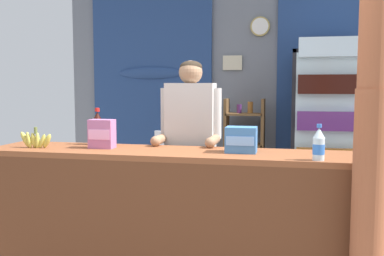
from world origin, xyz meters
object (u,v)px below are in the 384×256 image
(bottle_shelf_rack, at_px, (244,147))
(banana_bunch, at_px, (35,140))
(plastic_lawn_chair, at_px, (166,164))
(drink_fridge, at_px, (328,118))
(snack_box_biscuit, at_px, (241,140))
(timber_post, at_px, (373,99))
(soda_bottle_water, at_px, (319,145))
(soda_bottle_cola, at_px, (98,129))
(snack_box_wafer, at_px, (102,134))
(shopkeeper, at_px, (190,134))
(stall_counter, at_px, (198,205))

(bottle_shelf_rack, bearing_deg, banana_bunch, -118.51)
(plastic_lawn_chair, xyz_separation_m, banana_bunch, (-0.47, -1.87, 0.49))
(drink_fridge, xyz_separation_m, banana_bunch, (-2.25, -2.13, -0.05))
(plastic_lawn_chair, height_order, snack_box_biscuit, snack_box_biscuit)
(timber_post, bearing_deg, banana_bunch, 172.34)
(bottle_shelf_rack, xyz_separation_m, plastic_lawn_chair, (-0.84, -0.53, -0.15))
(bottle_shelf_rack, distance_m, soda_bottle_water, 2.66)
(bottle_shelf_rack, distance_m, soda_bottle_cola, 2.36)
(soda_bottle_water, bearing_deg, snack_box_wafer, 171.91)
(timber_post, xyz_separation_m, soda_bottle_cola, (-1.93, 0.59, -0.27))
(soda_bottle_water, relative_size, snack_box_biscuit, 1.07)
(shopkeeper, relative_size, soda_bottle_water, 7.00)
(shopkeeper, height_order, snack_box_wafer, shopkeeper)
(snack_box_wafer, bearing_deg, plastic_lawn_chair, 90.78)
(timber_post, height_order, plastic_lawn_chair, timber_post)
(bottle_shelf_rack, bearing_deg, soda_bottle_water, -74.10)
(snack_box_wafer, bearing_deg, bottle_shelf_rack, 70.58)
(bottle_shelf_rack, distance_m, snack_box_biscuit, 2.34)
(shopkeeper, distance_m, snack_box_wafer, 0.72)
(bottle_shelf_rack, height_order, snack_box_wafer, bottle_shelf_rack)
(plastic_lawn_chair, xyz_separation_m, soda_bottle_water, (1.56, -1.99, 0.53))
(stall_counter, height_order, plastic_lawn_chair, stall_counter)
(bottle_shelf_rack, relative_size, soda_bottle_cola, 4.27)
(stall_counter, xyz_separation_m, plastic_lawn_chair, (-0.78, 1.90, -0.08))
(soda_bottle_water, height_order, snack_box_biscuit, soda_bottle_water)
(stall_counter, distance_m, banana_bunch, 1.31)
(timber_post, distance_m, bottle_shelf_rack, 2.97)
(timber_post, height_order, shopkeeper, timber_post)
(plastic_lawn_chair, bearing_deg, soda_bottle_water, -51.99)
(timber_post, xyz_separation_m, drink_fridge, (-0.05, 2.44, -0.28))
(banana_bunch, bearing_deg, soda_bottle_water, -3.46)
(timber_post, height_order, snack_box_biscuit, timber_post)
(bottle_shelf_rack, xyz_separation_m, shopkeeper, (-0.24, -1.86, 0.36))
(snack_box_biscuit, bearing_deg, soda_bottle_water, -24.26)
(bottle_shelf_rack, relative_size, snack_box_wafer, 5.79)
(bottle_shelf_rack, relative_size, banana_bunch, 4.49)
(plastic_lawn_chair, bearing_deg, stall_counter, -67.75)
(stall_counter, relative_size, soda_bottle_water, 13.91)
(stall_counter, height_order, bottle_shelf_rack, bottle_shelf_rack)
(soda_bottle_water, distance_m, snack_box_wafer, 1.55)
(soda_bottle_cola, relative_size, soda_bottle_water, 1.27)
(bottle_shelf_rack, relative_size, plastic_lawn_chair, 1.43)
(snack_box_biscuit, height_order, snack_box_wafer, snack_box_wafer)
(snack_box_wafer, height_order, banana_bunch, snack_box_wafer)
(soda_bottle_cola, bearing_deg, drink_fridge, 44.72)
(drink_fridge, distance_m, snack_box_biscuit, 2.15)
(drink_fridge, relative_size, snack_box_wafer, 8.85)
(stall_counter, relative_size, shopkeeper, 1.99)
(stall_counter, distance_m, bottle_shelf_rack, 2.44)
(soda_bottle_water, distance_m, banana_bunch, 2.03)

